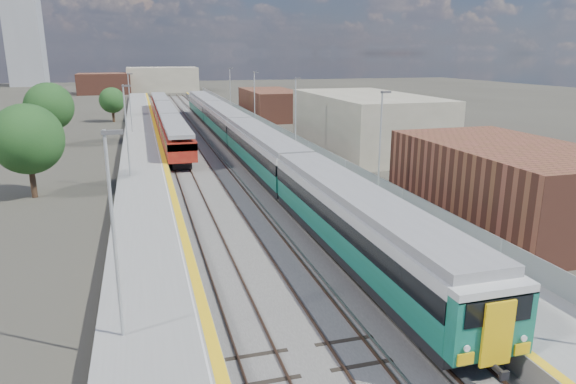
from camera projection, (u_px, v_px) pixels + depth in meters
name	position (u px, v px, depth m)	size (l,w,h in m)	color
ground	(222.00, 149.00, 60.57)	(320.00, 320.00, 0.00)	#47443A
ballast_bed	(201.00, 146.00, 62.28)	(10.50, 155.00, 0.06)	#565451
tracks	(204.00, 143.00, 63.97)	(8.96, 160.00, 0.17)	#4C3323
platform_right	(261.00, 139.00, 64.14)	(4.70, 155.00, 8.52)	slate
platform_left	(142.00, 145.00, 60.33)	(4.30, 155.00, 8.52)	slate
buildings	(100.00, 54.00, 135.16)	(72.00, 185.50, 40.00)	brown
green_train	(241.00, 133.00, 56.56)	(3.11, 86.44, 3.42)	black
red_train	(166.00, 117.00, 73.69)	(2.79, 56.59, 3.52)	black
tree_a	(27.00, 139.00, 39.04)	(5.39, 5.39, 7.31)	#382619
tree_b	(49.00, 107.00, 60.81)	(5.64, 5.64, 7.65)	#382619
tree_c	(112.00, 100.00, 83.70)	(4.14, 4.14, 5.61)	#382619
tree_d	(353.00, 104.00, 75.67)	(4.38, 4.38, 5.93)	#382619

